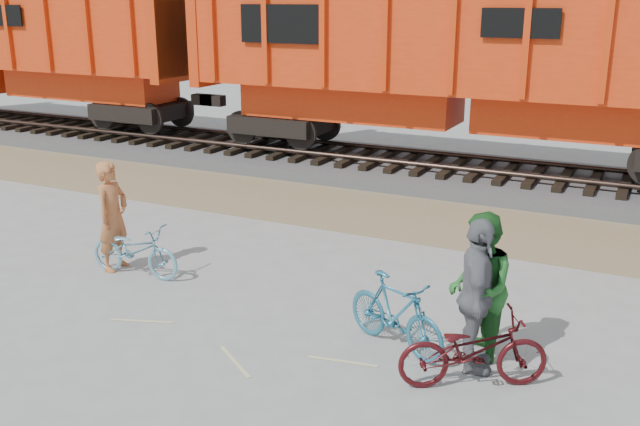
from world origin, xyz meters
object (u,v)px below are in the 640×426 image
at_px(person_solo, 113,216).
at_px(person_woman, 476,296).
at_px(bicycle_blue, 135,250).
at_px(hopper_car_center, 470,57).
at_px(person_man, 480,288).
at_px(hopper_car_left, 15,41).
at_px(bicycle_teal, 396,313).
at_px(bicycle_maroon, 473,350).

distance_m(person_solo, person_woman, 6.24).
relative_size(bicycle_blue, person_solo, 0.90).
distance_m(hopper_car_center, person_solo, 9.34).
xyz_separation_m(bicycle_blue, person_man, (5.67, -0.30, 0.52)).
distance_m(hopper_car_left, person_man, 19.76).
height_order(hopper_car_center, person_man, hopper_car_center).
bearing_deg(bicycle_blue, person_solo, 75.46).
xyz_separation_m(bicycle_blue, person_woman, (5.70, -0.58, 0.52)).
bearing_deg(hopper_car_center, person_solo, -113.17).
bearing_deg(hopper_car_left, bicycle_teal, -28.41).
relative_size(hopper_car_center, bicycle_blue, 8.54).
distance_m(bicycle_teal, person_woman, 1.13).
distance_m(bicycle_blue, person_solo, 0.70).
xyz_separation_m(person_solo, person_woman, (6.20, -0.68, 0.04)).
relative_size(hopper_car_left, bicycle_teal, 8.58).
bearing_deg(person_solo, bicycle_blue, -105.84).
xyz_separation_m(hopper_car_left, hopper_car_center, (15.00, 0.00, 0.00)).
height_order(bicycle_teal, bicycle_maroon, bicycle_teal).
bearing_deg(person_woman, bicycle_blue, 68.16).
bearing_deg(hopper_car_left, bicycle_blue, -35.39).
relative_size(person_solo, person_man, 0.96).
bearing_deg(bicycle_maroon, person_solo, 50.47).
bearing_deg(person_woman, person_solo, 67.72).
bearing_deg(person_solo, bicycle_maroon, -104.29).
height_order(hopper_car_center, person_woman, hopper_car_center).
distance_m(bicycle_teal, bicycle_maroon, 1.23).
xyz_separation_m(bicycle_blue, person_solo, (-0.50, 0.10, 0.48)).
xyz_separation_m(bicycle_blue, bicycle_maroon, (5.80, -0.98, 0.03)).
distance_m(bicycle_blue, person_woman, 5.75).
height_order(hopper_car_left, person_woman, hopper_car_left).
bearing_deg(person_woman, person_man, -10.13).
bearing_deg(bicycle_teal, person_man, -54.79).
bearing_deg(person_man, bicycle_teal, -100.09).
bearing_deg(hopper_car_center, hopper_car_left, 180.00).
bearing_deg(person_solo, person_man, -98.29).
xyz_separation_m(person_solo, person_man, (6.17, -0.40, 0.03)).
bearing_deg(hopper_car_center, person_woman, -73.88).
bearing_deg(bicycle_blue, person_woman, -99.07).
xyz_separation_m(hopper_car_center, person_solo, (-3.58, -8.37, -2.10)).
height_order(person_solo, person_woman, person_woman).
xyz_separation_m(hopper_car_left, bicycle_teal, (16.59, -8.97, -2.52)).
relative_size(hopper_car_left, person_solo, 7.68).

